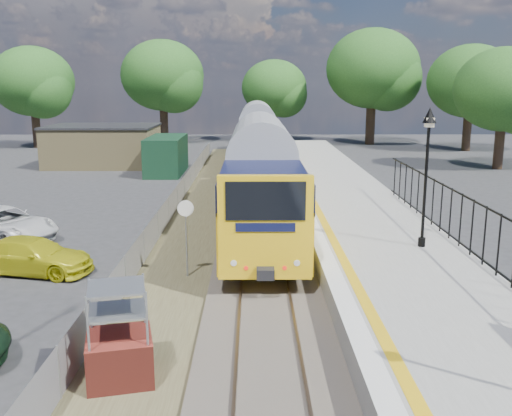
{
  "coord_description": "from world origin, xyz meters",
  "views": [
    {
      "loc": [
        -0.34,
        -12.36,
        6.21
      ],
      "look_at": [
        -0.24,
        7.01,
        2.0
      ],
      "focal_mm": 40.0,
      "sensor_mm": 36.0,
      "label": 1
    }
  ],
  "objects_px": {
    "train": "(259,147)",
    "brick_plinth": "(119,336)",
    "car_yellow": "(32,256)",
    "victorian_lamp_north": "(428,145)",
    "speed_sign": "(186,226)",
    "car_white": "(3,224)"
  },
  "relations": [
    {
      "from": "train",
      "to": "brick_plinth",
      "type": "height_order",
      "value": "train"
    },
    {
      "from": "train",
      "to": "car_yellow",
      "type": "height_order",
      "value": "train"
    },
    {
      "from": "brick_plinth",
      "to": "car_yellow",
      "type": "xyz_separation_m",
      "value": [
        -4.57,
        7.19,
        -0.45
      ]
    },
    {
      "from": "victorian_lamp_north",
      "to": "train",
      "type": "bearing_deg",
      "value": 106.73
    },
    {
      "from": "victorian_lamp_north",
      "to": "brick_plinth",
      "type": "height_order",
      "value": "victorian_lamp_north"
    },
    {
      "from": "speed_sign",
      "to": "brick_plinth",
      "type": "bearing_deg",
      "value": -104.39
    },
    {
      "from": "car_yellow",
      "to": "car_white",
      "type": "height_order",
      "value": "car_white"
    },
    {
      "from": "car_yellow",
      "to": "train",
      "type": "bearing_deg",
      "value": -11.92
    },
    {
      "from": "speed_sign",
      "to": "train",
      "type": "bearing_deg",
      "value": 73.58
    },
    {
      "from": "train",
      "to": "car_yellow",
      "type": "xyz_separation_m",
      "value": [
        -7.74,
        -17.67,
        -1.75
      ]
    },
    {
      "from": "train",
      "to": "speed_sign",
      "type": "relative_size",
      "value": 15.66
    },
    {
      "from": "speed_sign",
      "to": "car_white",
      "type": "bearing_deg",
      "value": 140.82
    },
    {
      "from": "brick_plinth",
      "to": "car_white",
      "type": "bearing_deg",
      "value": 122.8
    },
    {
      "from": "train",
      "to": "car_yellow",
      "type": "distance_m",
      "value": 19.37
    },
    {
      "from": "brick_plinth",
      "to": "car_yellow",
      "type": "height_order",
      "value": "brick_plinth"
    },
    {
      "from": "victorian_lamp_north",
      "to": "brick_plinth",
      "type": "distance_m",
      "value": 11.6
    },
    {
      "from": "car_white",
      "to": "brick_plinth",
      "type": "bearing_deg",
      "value": -119.27
    },
    {
      "from": "speed_sign",
      "to": "car_yellow",
      "type": "xyz_separation_m",
      "value": [
        -5.24,
        0.56,
        -1.16
      ]
    },
    {
      "from": "victorian_lamp_north",
      "to": "car_yellow",
      "type": "xyz_separation_m",
      "value": [
        -13.04,
        -0.04,
        -3.7
      ]
    },
    {
      "from": "speed_sign",
      "to": "car_white",
      "type": "distance_m",
      "value": 9.34
    },
    {
      "from": "car_white",
      "to": "car_yellow",
      "type": "bearing_deg",
      "value": -118.62
    },
    {
      "from": "brick_plinth",
      "to": "speed_sign",
      "type": "height_order",
      "value": "speed_sign"
    }
  ]
}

